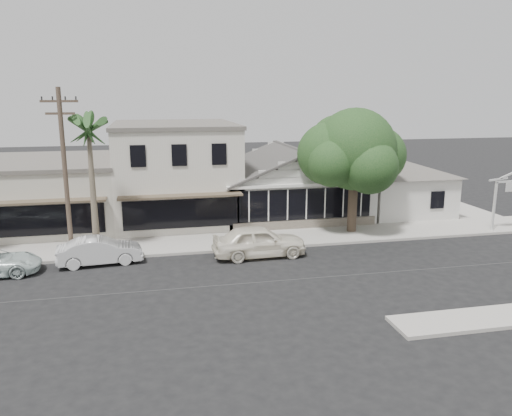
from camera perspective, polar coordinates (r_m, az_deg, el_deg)
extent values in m
plane|color=black|center=(23.68, 0.30, -8.51)|extent=(140.00, 140.00, 0.00)
cube|color=#9E9991|center=(29.72, -17.92, -4.52)|extent=(90.00, 3.50, 0.15)
cube|color=silver|center=(36.12, 3.79, 1.42)|extent=(10.00, 8.00, 3.00)
cube|color=black|center=(32.26, 5.76, 0.46)|extent=(8.80, 0.10, 2.00)
cube|color=#60564C|center=(32.60, 5.70, -1.94)|extent=(9.60, 0.18, 0.70)
cube|color=silver|center=(38.27, 16.10, 1.59)|extent=(6.00, 6.00, 3.00)
cube|color=white|center=(34.88, 25.55, 0.02)|extent=(0.12, 0.12, 3.30)
cube|color=beige|center=(35.49, -9.18, 3.95)|extent=(8.00, 10.00, 6.50)
cube|color=#B6B1A3|center=(36.37, -23.41, 1.43)|extent=(10.00, 10.00, 4.20)
cylinder|color=brown|center=(27.38, -20.94, 3.33)|extent=(0.24, 0.24, 9.00)
cube|color=brown|center=(27.08, -21.58, 11.28)|extent=(1.80, 0.12, 0.12)
cube|color=brown|center=(27.09, -21.48, 10.02)|extent=(1.40, 0.12, 0.12)
imported|color=white|center=(27.09, 0.35, -3.81)|extent=(5.11, 2.18, 1.72)
imported|color=silver|center=(27.18, -17.42, -4.70)|extent=(4.41, 1.90, 1.41)
cylinder|color=brown|center=(32.04, 10.94, -0.15)|extent=(0.58, 0.58, 3.11)
sphere|color=#173817|center=(31.43, 11.23, 6.60)|extent=(5.05, 5.05, 5.05)
sphere|color=#173817|center=(32.73, 13.63, 5.87)|extent=(3.69, 3.69, 3.69)
sphere|color=#173817|center=(31.24, 8.29, 6.14)|extent=(3.89, 3.89, 3.89)
sphere|color=#173817|center=(30.37, 12.92, 4.65)|extent=(3.31, 3.31, 3.31)
sphere|color=#173817|center=(32.61, 9.23, 7.41)|extent=(3.50, 3.50, 3.50)
sphere|color=#173817|center=(33.08, 12.23, 8.04)|extent=(3.11, 3.11, 3.11)
sphere|color=#173817|center=(30.14, 8.69, 5.14)|extent=(2.92, 2.92, 2.92)
cone|color=#726651|center=(28.16, -18.10, 1.36)|extent=(0.41, 0.41, 6.65)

